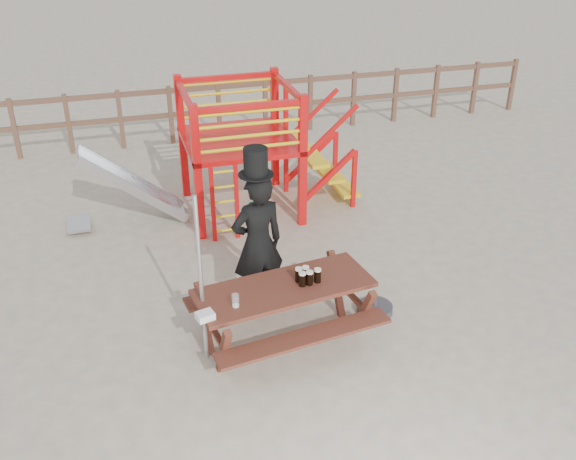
{
  "coord_description": "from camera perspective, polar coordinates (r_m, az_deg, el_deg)",
  "views": [
    {
      "loc": [
        -1.75,
        -5.8,
        4.78
      ],
      "look_at": [
        0.18,
        0.8,
        1.05
      ],
      "focal_mm": 40.0,
      "sensor_mm": 36.0,
      "label": 1
    }
  ],
  "objects": [
    {
      "name": "playground_fort",
      "position": [
        10.26,
        -4.73,
        7.19
      ],
      "size": [
        4.71,
        1.84,
        2.1
      ],
      "color": "red",
      "rests_on": "ground"
    },
    {
      "name": "paper_bag",
      "position": [
        6.77,
        -7.38,
        -7.58
      ],
      "size": [
        0.21,
        0.18,
        0.08
      ],
      "primitive_type": "cube",
      "rotation": [
        0.0,
        0.0,
        0.25
      ],
      "color": "white",
      "rests_on": "picnic_table"
    },
    {
      "name": "metal_pole",
      "position": [
        6.93,
        -7.74,
        -4.6
      ],
      "size": [
        0.05,
        0.05,
        2.05
      ],
      "primitive_type": "cylinder",
      "color": "#B2B2B7",
      "rests_on": "ground"
    },
    {
      "name": "picnic_table",
      "position": [
        7.41,
        -0.33,
        -6.87
      ],
      "size": [
        2.19,
        1.66,
        0.78
      ],
      "rotation": [
        0.0,
        0.0,
        0.14
      ],
      "color": "brown",
      "rests_on": "ground"
    },
    {
      "name": "ground",
      "position": [
        7.71,
        0.36,
        -9.81
      ],
      "size": [
        60.0,
        60.0,
        0.0
      ],
      "primitive_type": "plane",
      "color": "#C4B499",
      "rests_on": "ground"
    },
    {
      "name": "empty_glasses",
      "position": [
        6.9,
        -4.69,
        -6.32
      ],
      "size": [
        0.08,
        0.08,
        0.15
      ],
      "color": "silver",
      "rests_on": "picnic_table"
    },
    {
      "name": "stout_pints",
      "position": [
        7.26,
        1.68,
        -4.11
      ],
      "size": [
        0.28,
        0.19,
        0.17
      ],
      "color": "black",
      "rests_on": "picnic_table"
    },
    {
      "name": "man_with_hat",
      "position": [
        7.77,
        -2.71,
        -0.94
      ],
      "size": [
        0.73,
        0.55,
        2.16
      ],
      "rotation": [
        0.0,
        0.0,
        3.32
      ],
      "color": "black",
      "rests_on": "ground"
    },
    {
      "name": "back_fence",
      "position": [
        13.53,
        -8.3,
        10.8
      ],
      "size": [
        15.09,
        0.09,
        1.2
      ],
      "color": "brown",
      "rests_on": "ground"
    },
    {
      "name": "parasol_base",
      "position": [
        8.21,
        7.72,
        -6.96
      ],
      "size": [
        0.45,
        0.45,
        0.19
      ],
      "color": "#36363B",
      "rests_on": "ground"
    }
  ]
}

